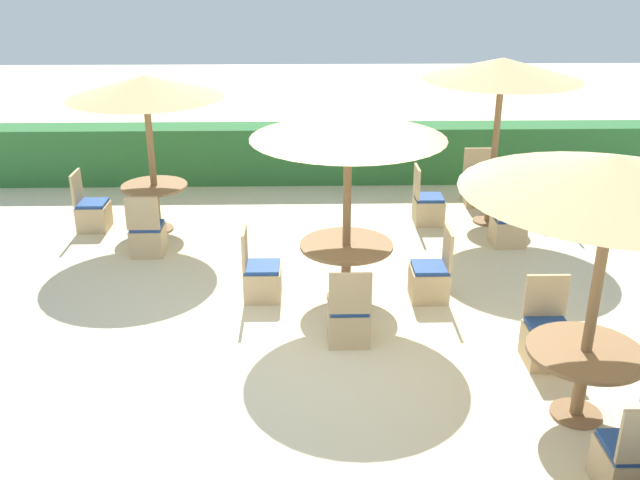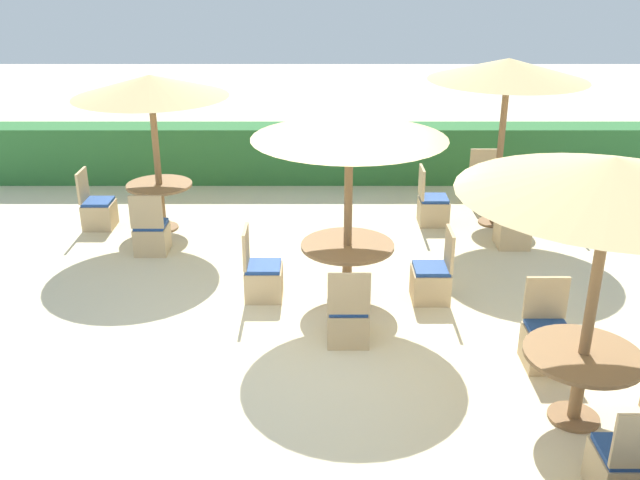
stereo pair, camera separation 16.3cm
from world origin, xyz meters
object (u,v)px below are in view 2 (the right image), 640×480
(patio_chair_back_left_west, at_px, (97,211))
(patio_chair_front_right_south, at_px, (624,469))
(patio_chair_back_right_south, at_px, (512,229))
(patio_chair_back_left_south, at_px, (151,235))
(parasol_back_right, at_px, (507,70))
(round_table_back_right, at_px, (496,190))
(patio_chair_front_right_north, at_px, (546,342))
(patio_chair_back_right_west, at_px, (432,208))
(patio_chair_center_south, at_px, (347,320))
(patio_chair_center_east, at_px, (431,280))
(round_table_front_right, at_px, (581,367))
(parasol_back_left, at_px, (150,87))
(parasol_center, at_px, (349,126))
(round_table_center, at_px, (347,255))
(patio_chair_center_west, at_px, (262,278))
(parasol_front_right, at_px, (612,177))
(patio_chair_back_right_north, at_px, (483,190))
(patio_chair_back_right_east, at_px, (554,208))
(round_table_back_left, at_px, (159,194))

(patio_chair_back_left_west, xyz_separation_m, patio_chair_front_right_south, (5.91, -5.96, 0.00))
(patio_chair_back_right_south, relative_size, patio_chair_back_left_south, 1.00)
(parasol_back_right, relative_size, patio_chair_front_right_south, 2.79)
(round_table_back_right, xyz_separation_m, patio_chair_front_right_north, (-0.40, -4.16, -0.29))
(patio_chair_back_right_west, distance_m, patio_chair_back_left_south, 4.37)
(patio_chair_back_right_south, height_order, patio_chair_center_south, same)
(patio_chair_center_south, bearing_deg, patio_chair_center_east, 43.37)
(patio_chair_back_left_west, height_order, patio_chair_front_right_south, same)
(patio_chair_front_right_north, bearing_deg, round_table_front_right, 90.21)
(parasol_back_left, bearing_deg, round_table_back_right, 2.55)
(parasol_center, distance_m, patio_chair_front_right_north, 3.22)
(patio_chair_back_right_south, xyz_separation_m, parasol_back_left, (-5.31, 0.71, 1.96))
(patio_chair_back_right_south, distance_m, round_table_center, 3.03)
(parasol_back_left, distance_m, patio_chair_center_south, 4.85)
(parasol_center, xyz_separation_m, patio_chair_center_west, (-1.06, 0.03, -1.95))
(patio_chair_center_west, bearing_deg, patio_chair_front_right_north, 63.32)
(patio_chair_back_right_west, relative_size, parasol_center, 0.39)
(patio_chair_center_west, bearing_deg, parasol_front_right, 51.12)
(round_table_back_right, bearing_deg, patio_chair_back_right_north, 89.20)
(round_table_back_right, xyz_separation_m, patio_chair_front_right_south, (-0.36, -6.13, -0.29))
(parasol_front_right, bearing_deg, patio_chair_front_right_south, -87.94)
(patio_chair_center_west, distance_m, parasol_front_right, 4.52)
(patio_chair_back_right_south, bearing_deg, patio_chair_center_east, -130.05)
(patio_chair_back_left_south, relative_size, patio_chair_center_south, 1.00)
(parasol_center, height_order, patio_chair_center_east, parasol_center)
(round_table_back_right, relative_size, patio_chair_back_left_south, 1.01)
(patio_chair_back_right_east, relative_size, patio_chair_back_left_west, 1.00)
(patio_chair_back_right_west, bearing_deg, parasol_front_right, 6.74)
(parasol_back_right, bearing_deg, patio_chair_center_west, -143.42)
(patio_chair_front_right_north, bearing_deg, patio_chair_center_south, -12.89)
(round_table_back_left, bearing_deg, patio_chair_center_west, -53.49)
(round_table_center, relative_size, patio_chair_front_right_south, 1.23)
(patio_chair_back_right_north, relative_size, parasol_back_left, 0.39)
(round_table_front_right, distance_m, patio_chair_front_right_north, 0.99)
(parasol_back_right, bearing_deg, patio_chair_front_right_south, -93.32)
(patio_chair_back_right_east, bearing_deg, patio_chair_back_right_west, 90.11)
(parasol_back_left, xyz_separation_m, patio_chair_back_left_south, (0.05, -0.94, -1.96))
(patio_chair_back_right_north, bearing_deg, round_table_front_right, 86.14)
(parasol_back_right, bearing_deg, parasol_front_right, -94.39)
(patio_chair_back_right_east, distance_m, round_table_back_left, 6.23)
(round_table_back_right, distance_m, patio_chair_back_right_east, 1.00)
(patio_chair_center_west, xyz_separation_m, patio_chair_front_right_south, (3.15, -3.53, 0.00))
(round_table_center, distance_m, patio_chair_front_right_north, 2.58)
(round_table_front_right, height_order, patio_chair_front_right_north, patio_chair_front_right_north)
(parasol_back_right, relative_size, patio_chair_back_left_west, 2.79)
(parasol_back_left, height_order, parasol_center, parasol_back_left)
(patio_chair_back_right_west, height_order, round_table_center, patio_chair_back_right_west)
(round_table_back_left, bearing_deg, patio_chair_back_right_east, 2.02)
(round_table_back_left, height_order, patio_chair_center_south, patio_chair_center_south)
(parasol_back_right, xyz_separation_m, patio_chair_front_right_north, (-0.40, -4.16, -2.16))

